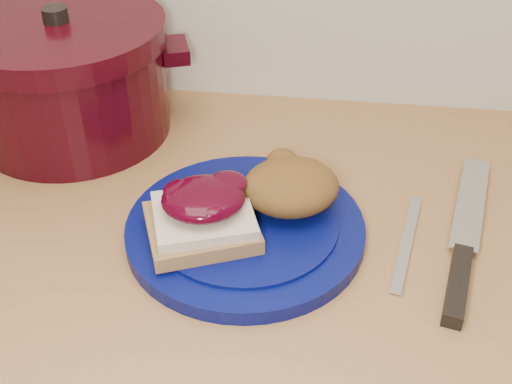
# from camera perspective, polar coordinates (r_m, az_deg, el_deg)

# --- Properties ---
(plate) EXTENTS (0.35, 0.35, 0.02)m
(plate) POSITION_cam_1_polar(r_m,az_deg,el_deg) (0.75, -0.95, -3.33)
(plate) COLOR #050B4F
(plate) RESTS_ON wood_countertop
(sandwich) EXTENTS (0.15, 0.14, 0.06)m
(sandwich) POSITION_cam_1_polar(r_m,az_deg,el_deg) (0.71, -4.77, -1.95)
(sandwich) COLOR olive
(sandwich) RESTS_ON plate
(stuffing_mound) EXTENTS (0.14, 0.13, 0.06)m
(stuffing_mound) POSITION_cam_1_polar(r_m,az_deg,el_deg) (0.75, 3.12, 0.47)
(stuffing_mound) COLOR brown
(stuffing_mound) RESTS_ON plate
(chef_knife) EXTENTS (0.09, 0.30, 0.02)m
(chef_knife) POSITION_cam_1_polar(r_m,az_deg,el_deg) (0.75, 17.81, -5.75)
(chef_knife) COLOR black
(chef_knife) RESTS_ON wood_countertop
(butter_knife) EXTENTS (0.05, 0.17, 0.00)m
(butter_knife) POSITION_cam_1_polar(r_m,az_deg,el_deg) (0.76, 13.26, -4.30)
(butter_knife) COLOR silver
(butter_knife) RESTS_ON wood_countertop
(dutch_oven) EXTENTS (0.37, 0.37, 0.18)m
(dutch_oven) POSITION_cam_1_polar(r_m,az_deg,el_deg) (0.95, -16.42, 9.76)
(dutch_oven) COLOR black
(dutch_oven) RESTS_ON wood_countertop
(pepper_grinder) EXTENTS (0.06, 0.06, 0.12)m
(pepper_grinder) POSITION_cam_1_polar(r_m,az_deg,el_deg) (0.96, -17.12, 8.43)
(pepper_grinder) COLOR black
(pepper_grinder) RESTS_ON wood_countertop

